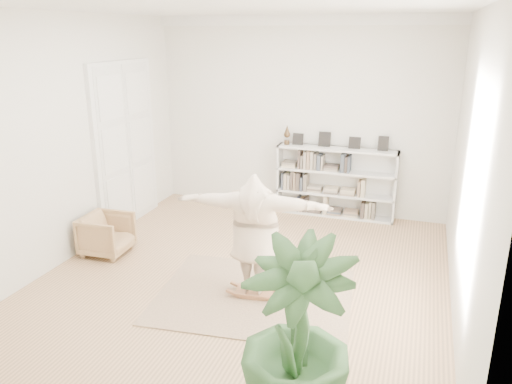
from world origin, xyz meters
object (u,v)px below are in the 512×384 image
bookshelf (335,183)px  person (254,232)px  armchair (107,234)px  rocker_board (254,292)px  houseplant (296,337)px

bookshelf → person: bearing=-97.4°
bookshelf → armchair: bearing=-137.0°
rocker_board → person: size_ratio=0.26×
bookshelf → rocker_board: size_ratio=4.29×
person → rocker_board: bearing=180.0°
armchair → houseplant: 4.45m
person → houseplant: size_ratio=1.14×
armchair → rocker_board: armchair is taller
armchair → person: bearing=-104.3°
armchair → bookshelf: bearing=-49.7°
rocker_board → armchair: bearing=162.4°
houseplant → rocker_board: bearing=118.1°
bookshelf → houseplant: bearing=-83.5°
rocker_board → person: person is taller
bookshelf → armchair: 4.17m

